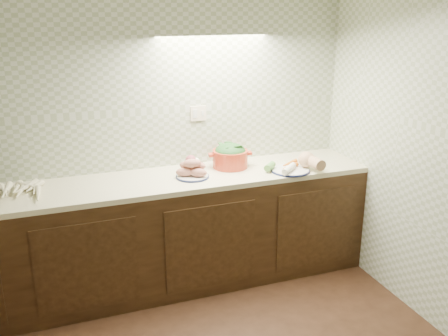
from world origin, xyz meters
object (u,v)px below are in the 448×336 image
object	(u,v)px
onion_bowl	(192,165)
dutch_oven	(230,156)
sweet_potato_plate	(192,171)
veg_plate	(298,164)
parsnip_pile	(15,190)

from	to	relation	value
onion_bowl	dutch_oven	world-z (taller)	dutch_oven
sweet_potato_plate	dutch_oven	bearing A→B (deg)	20.13
dutch_oven	onion_bowl	bearing A→B (deg)	-174.35
onion_bowl	veg_plate	size ratio (longest dim) A/B	0.37
onion_bowl	parsnip_pile	bearing A→B (deg)	-176.01
sweet_potato_plate	dutch_oven	world-z (taller)	dutch_oven
dutch_oven	parsnip_pile	bearing A→B (deg)	-167.48
parsnip_pile	dutch_oven	xyz separation A→B (m)	(1.62, 0.07, 0.06)
sweet_potato_plate	parsnip_pile	bearing A→B (deg)	177.05
onion_bowl	veg_plate	bearing A→B (deg)	-19.51
parsnip_pile	veg_plate	xyz separation A→B (m)	(2.10, -0.19, 0.02)
sweet_potato_plate	veg_plate	bearing A→B (deg)	-8.39
parsnip_pile	sweet_potato_plate	distance (m)	1.26
sweet_potato_plate	veg_plate	size ratio (longest dim) A/B	0.59
dutch_oven	sweet_potato_plate	bearing A→B (deg)	-149.71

